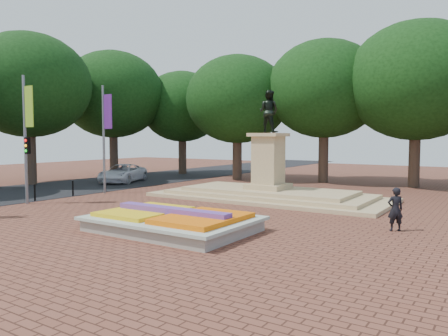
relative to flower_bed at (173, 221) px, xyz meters
The scene contains 10 objects.
ground 2.28m from the flower_bed, 117.19° to the left, with size 90.00×90.00×0.00m, color brown.
asphalt_street 17.49m from the flower_bed, 156.41° to the left, with size 9.00×90.00×0.02m, color black.
flower_bed is the anchor object (origin of this frame).
monument 10.07m from the flower_bed, 95.87° to the left, with size 14.00×6.00×6.40m.
tree_row_back 21.01m from the flower_bed, 86.26° to the left, with size 44.80×8.80×10.43m.
tree_row_street 22.40m from the flower_bed, 162.01° to the left, with size 8.40×25.40×9.98m.
banner_poles 11.66m from the flower_bed, behind, with size 0.88×11.17×7.00m.
bollard_row 11.74m from the flower_bed, behind, with size 0.12×13.12×0.98m.
van 19.59m from the flower_bed, 141.84° to the left, with size 2.44×5.29×1.47m, color silver.
pedestrian 8.67m from the flower_bed, 32.97° to the left, with size 0.62×0.41×1.71m, color black.
Camera 1 is at (11.90, -14.98, 3.64)m, focal length 35.00 mm.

